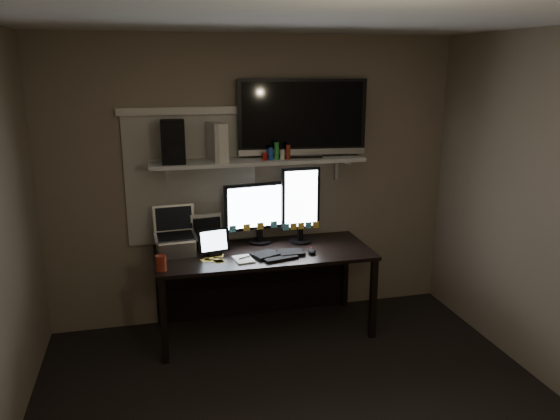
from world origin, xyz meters
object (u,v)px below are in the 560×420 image
object	(u,v)px
desk	(261,266)
monitor_landscape	(260,212)
game_console	(217,142)
monitor_portrait	(301,205)
tv	(302,118)
keyboard	(278,254)
speaker	(173,142)
mouse	(312,251)
laptop	(175,232)
cup	(161,263)
tablet	(214,242)

from	to	relation	value
desk	monitor_landscape	bearing A→B (deg)	83.10
game_console	monitor_portrait	bearing A→B (deg)	-18.57
tv	game_console	bearing A→B (deg)	-170.11
game_console	keyboard	bearing A→B (deg)	-52.69
tv	speaker	bearing A→B (deg)	-171.03
monitor_landscape	mouse	world-z (taller)	monitor_landscape
monitor_landscape	laptop	xyz separation A→B (m)	(-0.73, -0.14, -0.08)
monitor_landscape	cup	distance (m)	1.01
laptop	tv	world-z (taller)	tv
keyboard	laptop	size ratio (longest dim) A/B	1.12
desk	laptop	size ratio (longest dim) A/B	4.70
laptop	cup	distance (m)	0.39
laptop	monitor_portrait	bearing A→B (deg)	-0.64
monitor_portrait	laptop	bearing A→B (deg)	-178.20
tablet	laptop	xyz separation A→B (m)	(-0.30, 0.09, 0.08)
mouse	tablet	size ratio (longest dim) A/B	0.40
tablet	cup	bearing A→B (deg)	-161.37
keyboard	mouse	world-z (taller)	mouse
monitor_portrait	speaker	distance (m)	1.21
mouse	tv	bearing A→B (deg)	97.82
monitor_portrait	tv	distance (m)	0.74
game_console	mouse	bearing A→B (deg)	-41.61
monitor_portrait	tablet	size ratio (longest dim) A/B	2.63
monitor_portrait	speaker	bearing A→B (deg)	177.07
cup	monitor_landscape	bearing A→B (deg)	28.98
keyboard	laptop	xyz separation A→B (m)	(-0.81, 0.23, 0.18)
mouse	cup	size ratio (longest dim) A/B	0.87
tablet	game_console	distance (m)	0.82
cup	speaker	world-z (taller)	speaker
cup	keyboard	bearing A→B (deg)	7.16
monitor_landscape	keyboard	bearing A→B (deg)	-85.26
laptop	speaker	xyz separation A→B (m)	(0.02, 0.09, 0.73)
keyboard	mouse	xyz separation A→B (m)	(0.29, -0.02, 0.01)
monitor_portrait	game_console	distance (m)	0.90
monitor_portrait	laptop	distance (m)	1.10
monitor_landscape	speaker	size ratio (longest dim) A/B	1.84
cup	game_console	distance (m)	1.08
mouse	monitor_landscape	bearing A→B (deg)	143.36
cup	tv	bearing A→B (deg)	21.35
tv	laptop	bearing A→B (deg)	-166.53
monitor_landscape	laptop	size ratio (longest dim) A/B	1.64
keyboard	tablet	distance (m)	0.54
keyboard	cup	xyz separation A→B (m)	(-0.94, -0.12, 0.05)
mouse	tablet	bearing A→B (deg)	178.81
tablet	tv	distance (m)	1.28
laptop	desk	bearing A→B (deg)	-2.25
desk	cup	world-z (taller)	cup
monitor_landscape	monitor_portrait	world-z (taller)	monitor_portrait
keyboard	laptop	bearing A→B (deg)	151.32
tablet	laptop	bearing A→B (deg)	151.41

